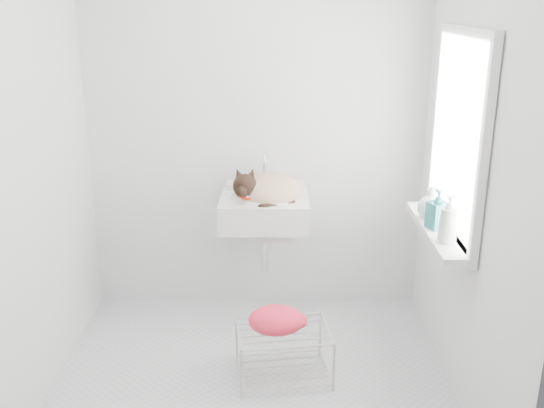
{
  "coord_description": "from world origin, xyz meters",
  "views": [
    {
      "loc": [
        0.14,
        -2.93,
        2.02
      ],
      "look_at": [
        0.11,
        0.5,
        0.88
      ],
      "focal_mm": 40.57,
      "sensor_mm": 36.0,
      "label": 1
    }
  ],
  "objects_px": {
    "bottle_b": "(436,228)",
    "bottle_c": "(429,218)",
    "wire_rack": "(283,353)",
    "cat": "(266,191)",
    "bottle_a": "(446,242)",
    "sink": "(264,196)"
  },
  "relations": [
    {
      "from": "wire_rack",
      "to": "bottle_c",
      "type": "xyz_separation_m",
      "value": [
        0.83,
        0.29,
        0.7
      ]
    },
    {
      "from": "bottle_b",
      "to": "cat",
      "type": "bearing_deg",
      "value": 150.1
    },
    {
      "from": "bottle_b",
      "to": "bottle_c",
      "type": "height_order",
      "value": "bottle_b"
    },
    {
      "from": "sink",
      "to": "cat",
      "type": "relative_size",
      "value": 1.14
    },
    {
      "from": "bottle_a",
      "to": "bottle_c",
      "type": "xyz_separation_m",
      "value": [
        0.0,
        0.37,
        0.0
      ]
    },
    {
      "from": "sink",
      "to": "bottle_b",
      "type": "xyz_separation_m",
      "value": [
        0.94,
        -0.55,
        0.0
      ]
    },
    {
      "from": "bottle_a",
      "to": "wire_rack",
      "type": "bearing_deg",
      "value": 174.31
    },
    {
      "from": "sink",
      "to": "bottle_c",
      "type": "height_order",
      "value": "sink"
    },
    {
      "from": "bottle_a",
      "to": "cat",
      "type": "bearing_deg",
      "value": 141.37
    },
    {
      "from": "bottle_a",
      "to": "sink",
      "type": "bearing_deg",
      "value": 141.1
    },
    {
      "from": "wire_rack",
      "to": "bottle_a",
      "type": "distance_m",
      "value": 1.09
    },
    {
      "from": "wire_rack",
      "to": "bottle_b",
      "type": "relative_size",
      "value": 2.29
    },
    {
      "from": "wire_rack",
      "to": "bottle_a",
      "type": "bearing_deg",
      "value": -5.69
    },
    {
      "from": "sink",
      "to": "wire_rack",
      "type": "bearing_deg",
      "value": -80.27
    },
    {
      "from": "cat",
      "to": "bottle_b",
      "type": "bearing_deg",
      "value": -42.37
    },
    {
      "from": "sink",
      "to": "bottle_a",
      "type": "bearing_deg",
      "value": -38.9
    },
    {
      "from": "sink",
      "to": "bottle_c",
      "type": "distance_m",
      "value": 1.02
    },
    {
      "from": "wire_rack",
      "to": "bottle_b",
      "type": "distance_m",
      "value": 1.09
    },
    {
      "from": "sink",
      "to": "wire_rack",
      "type": "relative_size",
      "value": 1.12
    },
    {
      "from": "cat",
      "to": "bottle_b",
      "type": "distance_m",
      "value": 1.07
    },
    {
      "from": "bottle_b",
      "to": "wire_rack",
      "type": "bearing_deg",
      "value": -171.34
    },
    {
      "from": "cat",
      "to": "sink",
      "type": "bearing_deg",
      "value": 113.48
    }
  ]
}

